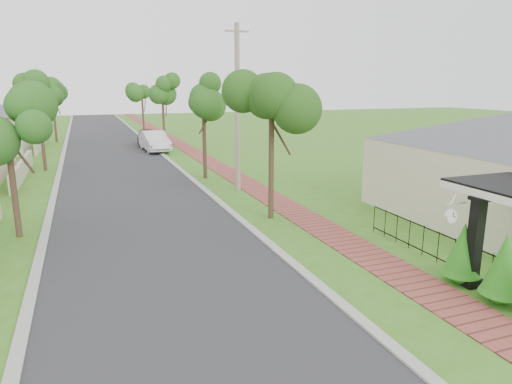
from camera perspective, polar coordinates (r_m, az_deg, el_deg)
ground at (r=12.21m, az=6.06°, el=-12.88°), size 160.00×160.00×0.00m
road at (r=30.30m, az=-16.55°, el=2.50°), size 7.00×120.00×0.02m
kerb_right at (r=30.76m, az=-9.76°, el=3.01°), size 0.30×120.00×0.10m
kerb_left at (r=30.27m, az=-23.44°, el=1.94°), size 0.30×120.00×0.10m
sidewalk at (r=31.34m, az=-5.08°, el=3.34°), size 1.50×120.00×0.03m
porch_post at (r=13.65m, az=25.62°, el=-6.21°), size 0.48×0.48×2.52m
picket_fence at (r=14.73m, az=23.55°, el=-7.04°), size 0.03×8.02×1.00m
street_trees at (r=36.67m, az=-17.69°, el=11.35°), size 10.70×37.65×5.89m
hedge_row at (r=13.03m, az=28.37°, el=-8.41°), size 0.93×3.39×2.03m
parked_car_red at (r=42.48m, az=-13.33°, el=6.69°), size 2.13×4.67×1.55m
parked_car_white at (r=38.73m, az=-12.58°, el=6.19°), size 2.07×5.08×1.64m
near_tree at (r=18.17m, az=1.97°, el=10.49°), size 2.19×2.19×5.63m
utility_pole at (r=23.22m, az=-2.32°, el=10.38°), size 1.20×0.24×8.29m
station_clock at (r=13.34m, az=23.28°, el=-2.68°), size 0.67×0.13×0.57m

